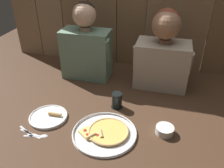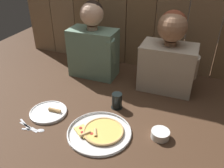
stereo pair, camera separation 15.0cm
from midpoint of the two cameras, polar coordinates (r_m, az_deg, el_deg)
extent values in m
plane|color=#422B1C|center=(1.53, -4.13, -7.71)|extent=(3.20, 3.20, 0.00)
cylinder|color=silver|center=(1.40, -4.94, -11.89)|extent=(0.37, 0.37, 0.01)
torus|color=silver|center=(1.40, -4.96, -11.65)|extent=(0.37, 0.37, 0.01)
cylinder|color=#B23823|center=(1.40, -3.97, -11.53)|extent=(0.23, 0.23, 0.00)
cylinder|color=#EABC56|center=(1.40, -3.98, -11.38)|extent=(0.22, 0.22, 0.01)
torus|color=tan|center=(1.40, -3.98, -11.38)|extent=(0.24, 0.24, 0.01)
cube|color=#EFC660|center=(1.38, -7.33, -12.37)|extent=(0.09, 0.08, 0.01)
cylinder|color=tan|center=(1.38, -5.85, -12.01)|extent=(0.04, 0.06, 0.02)
cylinder|color=#A3281E|center=(1.38, -6.74, -12.21)|extent=(0.02, 0.02, 0.00)
cube|color=#EFC660|center=(1.41, -9.21, -11.59)|extent=(0.11, 0.10, 0.01)
cylinder|color=tan|center=(1.38, -8.29, -12.39)|extent=(0.05, 0.06, 0.02)
cylinder|color=#A3281E|center=(1.39, -9.05, -11.99)|extent=(0.02, 0.02, 0.00)
cylinder|color=#A3281E|center=(1.42, -9.60, -11.01)|extent=(0.02, 0.02, 0.00)
cylinder|color=white|center=(1.58, -17.71, -7.68)|extent=(0.24, 0.24, 0.01)
torus|color=white|center=(1.58, -17.74, -7.51)|extent=(0.24, 0.24, 0.01)
cylinder|color=tan|center=(1.56, -16.28, -7.09)|extent=(0.08, 0.02, 0.02)
cylinder|color=black|center=(1.60, -1.52, -5.51)|extent=(0.08, 0.08, 0.01)
cylinder|color=black|center=(1.57, -1.55, -3.95)|extent=(0.07, 0.07, 0.10)
cylinder|color=white|center=(1.41, 9.54, -10.99)|extent=(0.11, 0.11, 0.04)
cylinder|color=#B23823|center=(1.40, 9.58, -10.65)|extent=(0.08, 0.08, 0.02)
cube|color=silver|center=(1.54, -22.99, -10.16)|extent=(0.09, 0.06, 0.01)
cube|color=silver|center=(1.49, -21.85, -11.38)|extent=(0.04, 0.03, 0.01)
cube|color=silver|center=(1.52, -22.60, -10.64)|extent=(0.10, 0.03, 0.01)
cube|color=silver|center=(1.47, -20.52, -11.74)|extent=(0.06, 0.03, 0.00)
cube|color=silver|center=(1.48, -21.55, -11.62)|extent=(0.10, 0.03, 0.01)
ellipsoid|color=silver|center=(1.46, -18.98, -11.76)|extent=(0.05, 0.04, 0.01)
cube|color=slate|center=(1.91, -8.38, 7.08)|extent=(0.37, 0.20, 0.38)
cylinder|color=#DBAD8E|center=(1.83, -8.88, 13.00)|extent=(0.08, 0.08, 0.03)
sphere|color=#DBAD8E|center=(1.81, -9.15, 16.09)|extent=(0.18, 0.18, 0.18)
sphere|color=black|center=(1.81, -9.02, 16.60)|extent=(0.16, 0.16, 0.16)
cylinder|color=slate|center=(1.92, -13.61, 8.56)|extent=(0.08, 0.12, 0.22)
cylinder|color=slate|center=(1.80, -4.02, 7.79)|extent=(0.08, 0.14, 0.22)
cube|color=#B2A38E|center=(1.79, 9.49, 4.55)|extent=(0.39, 0.24, 0.34)
cylinder|color=#9E7051|center=(1.72, 10.02, 10.10)|extent=(0.08, 0.08, 0.03)
sphere|color=#9E7051|center=(1.68, 10.38, 13.76)|extent=(0.20, 0.20, 0.20)
sphere|color=brown|center=(1.69, 10.48, 14.39)|extent=(0.18, 0.18, 0.18)
cylinder|color=#B2A38E|center=(1.75, 3.83, 6.16)|extent=(0.08, 0.11, 0.20)
cylinder|color=#B2A38E|center=(1.73, 15.20, 4.77)|extent=(0.08, 0.13, 0.20)
camera|label=1|loc=(0.08, -92.86, -1.72)|focal=38.07mm
camera|label=2|loc=(0.08, 87.14, 1.72)|focal=38.07mm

